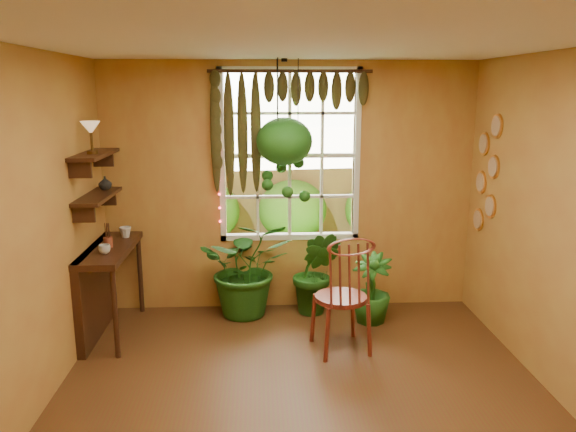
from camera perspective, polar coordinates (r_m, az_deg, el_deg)
name	(u,v)px	position (r m, az deg, el deg)	size (l,w,h in m)	color
floor	(306,417)	(4.46, 1.86, -19.76)	(4.50, 4.50, 0.00)	#552B18
ceiling	(309,41)	(3.78, 2.17, 17.34)	(4.50, 4.50, 0.00)	white
wall_back	(290,188)	(6.10, 0.19, 2.85)	(4.00, 4.00, 0.00)	gold
wall_left	(14,248)	(4.23, -26.10, -2.90)	(4.50, 4.50, 0.00)	gold
window	(290,156)	(6.08, 0.17, 6.16)	(1.52, 0.10, 1.86)	white
valance_vine	(282,101)	(5.92, -0.60, 11.58)	(1.70, 0.12, 1.10)	#3A1A0F
string_lights	(218,152)	(5.99, -7.11, 6.44)	(0.03, 0.03, 1.54)	#FF2633
wall_plates	(487,175)	(6.06, 19.52, 3.97)	(0.04, 0.32, 1.10)	beige
counter_ledge	(101,281)	(5.87, -18.51, -6.25)	(0.40, 1.20, 0.90)	#3A1A0F
shelf_lower	(98,196)	(5.66, -18.77, 1.90)	(0.25, 0.90, 0.04)	#3A1A0F
shelf_upper	(94,155)	(5.60, -19.06, 5.93)	(0.25, 0.90, 0.04)	#3A1A0F
backyard	(289,150)	(10.70, 0.10, 6.76)	(14.00, 10.00, 12.00)	#1E5A19
windsor_chair	(342,313)	(5.30, 5.51, -9.74)	(0.58, 0.60, 1.30)	maroon
potted_plant_left	(247,267)	(6.05, -4.15, -5.18)	(0.97, 0.84, 1.08)	#1A4913
potted_plant_mid	(316,272)	(6.09, 2.89, -5.73)	(0.51, 0.41, 0.94)	#1A4913
potted_plant_right	(371,288)	(5.97, 8.44, -7.28)	(0.41, 0.41, 0.74)	#1A4913
hanging_basket	(284,146)	(5.77, -0.36, 7.09)	(0.57, 0.57, 1.46)	black
cup_a	(105,249)	(5.51, -18.14, -3.22)	(0.11, 0.11, 0.09)	silver
cup_b	(125,232)	(6.04, -16.19, -1.59)	(0.12, 0.12, 0.11)	beige
brush_jar	(108,235)	(5.69, -17.84, -1.89)	(0.08, 0.08, 0.31)	brown
shelf_vase	(105,183)	(5.90, -18.09, 3.21)	(0.13, 0.13, 0.13)	#B2AD99
tiffany_lamp	(91,130)	(5.47, -19.41, 8.26)	(0.18, 0.18, 0.30)	#513717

